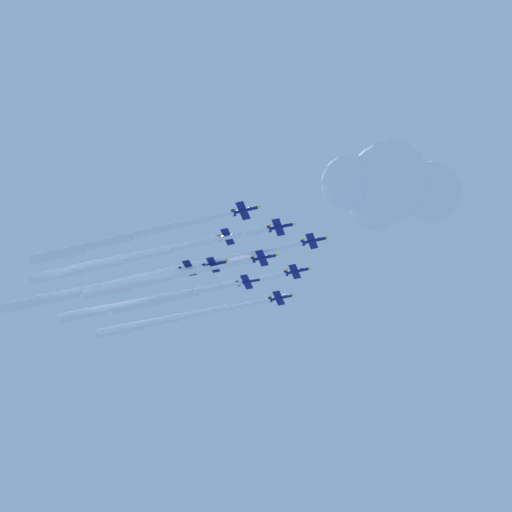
{
  "coord_description": "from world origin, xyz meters",
  "views": [
    {
      "loc": [
        47.79,
        176.44,
        12.33
      ],
      "look_at": [
        0.0,
        0.0,
        194.01
      ],
      "focal_mm": 51.36,
      "sensor_mm": 36.0,
      "label": 1
    }
  ],
  "objects_px": {
    "jet_port_mid": "(145,282)",
    "jet_tail_end": "(64,295)",
    "jet_lead": "(191,267)",
    "jet_port_outer": "(102,243)",
    "jet_starboard_outer": "(123,306)",
    "jet_trail_port": "(98,265)",
    "jet_starboard_mid": "(159,321)",
    "jet_trail_starboard": "(94,289)",
    "jet_starboard_inner": "(142,255)",
    "jet_port_inner": "(175,296)"
  },
  "relations": [
    {
      "from": "jet_port_mid",
      "to": "jet_tail_end",
      "type": "bearing_deg",
      "value": -32.53
    },
    {
      "from": "jet_lead",
      "to": "jet_port_outer",
      "type": "height_order",
      "value": "jet_lead"
    },
    {
      "from": "jet_starboard_outer",
      "to": "jet_tail_end",
      "type": "distance_m",
      "value": 22.25
    },
    {
      "from": "jet_starboard_outer",
      "to": "jet_trail_port",
      "type": "xyz_separation_m",
      "value": [
        11.63,
        18.7,
        1.12
      ]
    },
    {
      "from": "jet_starboard_mid",
      "to": "jet_port_outer",
      "type": "xyz_separation_m",
      "value": [
        26.02,
        36.46,
        -0.05
      ]
    },
    {
      "from": "jet_port_mid",
      "to": "jet_starboard_mid",
      "type": "bearing_deg",
      "value": -112.37
    },
    {
      "from": "jet_port_mid",
      "to": "jet_port_outer",
      "type": "xyz_separation_m",
      "value": [
        17.25,
        15.16,
        0.5
      ]
    },
    {
      "from": "jet_starboard_outer",
      "to": "jet_port_outer",
      "type": "bearing_deg",
      "value": 70.27
    },
    {
      "from": "jet_trail_starboard",
      "to": "jet_starboard_outer",
      "type": "bearing_deg",
      "value": -152.93
    },
    {
      "from": "jet_tail_end",
      "to": "jet_starboard_inner",
      "type": "bearing_deg",
      "value": 129.89
    },
    {
      "from": "jet_tail_end",
      "to": "jet_starboard_outer",
      "type": "bearing_deg",
      "value": 175.99
    },
    {
      "from": "jet_port_mid",
      "to": "jet_trail_port",
      "type": "relative_size",
      "value": 0.91
    },
    {
      "from": "jet_port_inner",
      "to": "jet_trail_starboard",
      "type": "bearing_deg",
      "value": -7.49
    },
    {
      "from": "jet_port_inner",
      "to": "jet_port_outer",
      "type": "xyz_separation_m",
      "value": [
        29.49,
        21.59,
        -0.9
      ]
    },
    {
      "from": "jet_starboard_outer",
      "to": "jet_trail_starboard",
      "type": "distance_m",
      "value": 13.19
    },
    {
      "from": "jet_port_outer",
      "to": "jet_tail_end",
      "type": "height_order",
      "value": "jet_tail_end"
    },
    {
      "from": "jet_lead",
      "to": "jet_starboard_mid",
      "type": "distance_m",
      "value": 30.57
    },
    {
      "from": "jet_port_mid",
      "to": "jet_trail_starboard",
      "type": "relative_size",
      "value": 0.95
    },
    {
      "from": "jet_lead",
      "to": "jet_trail_port",
      "type": "xyz_separation_m",
      "value": [
        32.59,
        -6.16,
        -1.16
      ]
    },
    {
      "from": "jet_lead",
      "to": "jet_port_inner",
      "type": "bearing_deg",
      "value": -79.48
    },
    {
      "from": "jet_lead",
      "to": "jet_port_mid",
      "type": "bearing_deg",
      "value": -29.49
    },
    {
      "from": "jet_port_inner",
      "to": "jet_trail_starboard",
      "type": "relative_size",
      "value": 0.98
    },
    {
      "from": "jet_tail_end",
      "to": "jet_trail_port",
      "type": "bearing_deg",
      "value": 117.46
    },
    {
      "from": "jet_port_inner",
      "to": "jet_port_mid",
      "type": "distance_m",
      "value": 13.9
    },
    {
      "from": "jet_starboard_inner",
      "to": "jet_trail_starboard",
      "type": "relative_size",
      "value": 1.06
    },
    {
      "from": "jet_lead",
      "to": "jet_port_mid",
      "type": "xyz_separation_m",
      "value": [
        15.01,
        -8.49,
        -3.32
      ]
    },
    {
      "from": "jet_port_inner",
      "to": "jet_trail_port",
      "type": "relative_size",
      "value": 0.95
    },
    {
      "from": "jet_port_mid",
      "to": "jet_starboard_mid",
      "type": "height_order",
      "value": "jet_starboard_mid"
    },
    {
      "from": "jet_starboard_inner",
      "to": "jet_trail_starboard",
      "type": "distance_m",
      "value": 26.62
    },
    {
      "from": "jet_port_inner",
      "to": "jet_port_mid",
      "type": "bearing_deg",
      "value": 27.74
    },
    {
      "from": "jet_starboard_outer",
      "to": "jet_tail_end",
      "type": "xyz_separation_m",
      "value": [
        22.15,
        -1.55,
        1.55
      ]
    },
    {
      "from": "jet_starboard_mid",
      "to": "jet_tail_end",
      "type": "height_order",
      "value": "jet_tail_end"
    },
    {
      "from": "jet_lead",
      "to": "jet_tail_end",
      "type": "height_order",
      "value": "jet_lead"
    },
    {
      "from": "jet_trail_port",
      "to": "jet_lead",
      "type": "bearing_deg",
      "value": 169.29
    },
    {
      "from": "jet_starboard_mid",
      "to": "jet_tail_end",
      "type": "relative_size",
      "value": 0.96
    },
    {
      "from": "jet_port_mid",
      "to": "jet_starboard_outer",
      "type": "xyz_separation_m",
      "value": [
        5.95,
        -16.37,
        1.05
      ]
    },
    {
      "from": "jet_port_mid",
      "to": "jet_port_outer",
      "type": "height_order",
      "value": "jet_port_outer"
    },
    {
      "from": "jet_starboard_outer",
      "to": "jet_trail_port",
      "type": "height_order",
      "value": "jet_trail_port"
    },
    {
      "from": "jet_port_inner",
      "to": "jet_starboard_mid",
      "type": "relative_size",
      "value": 0.96
    },
    {
      "from": "jet_starboard_outer",
      "to": "jet_port_inner",
      "type": "bearing_deg",
      "value": 151.37
    },
    {
      "from": "jet_trail_starboard",
      "to": "jet_port_inner",
      "type": "bearing_deg",
      "value": 172.51
    },
    {
      "from": "jet_port_inner",
      "to": "jet_tail_end",
      "type": "bearing_deg",
      "value": -15.89
    },
    {
      "from": "jet_starboard_inner",
      "to": "jet_trail_port",
      "type": "relative_size",
      "value": 1.02
    },
    {
      "from": "jet_port_inner",
      "to": "jet_tail_end",
      "type": "relative_size",
      "value": 0.93
    },
    {
      "from": "jet_starboard_mid",
      "to": "jet_port_outer",
      "type": "distance_m",
      "value": 44.79
    },
    {
      "from": "jet_port_inner",
      "to": "jet_trail_starboard",
      "type": "distance_m",
      "value": 30.18
    },
    {
      "from": "jet_starboard_inner",
      "to": "jet_port_outer",
      "type": "xyz_separation_m",
      "value": [
        14.11,
        3.22,
        -0.93
      ]
    },
    {
      "from": "jet_trail_starboard",
      "to": "jet_tail_end",
      "type": "distance_m",
      "value": 12.9
    },
    {
      "from": "jet_port_outer",
      "to": "jet_trail_starboard",
      "type": "height_order",
      "value": "jet_trail_starboard"
    },
    {
      "from": "jet_trail_port",
      "to": "jet_port_outer",
      "type": "bearing_deg",
      "value": 91.43
    }
  ]
}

